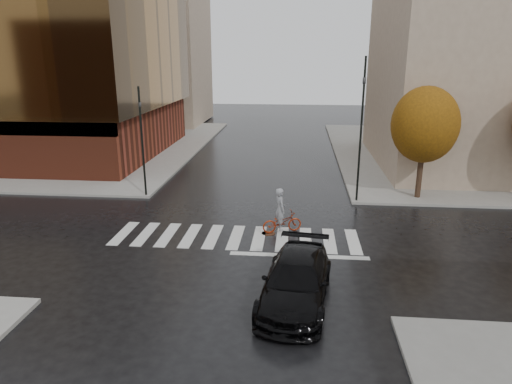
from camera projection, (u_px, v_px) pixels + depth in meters
The scene contains 14 objects.
ground at pixel (234, 241), 21.16m from camera, with size 120.00×120.00×0.00m, color black.
sidewalk_nw at pixel (45, 145), 43.03m from camera, with size 30.00×30.00×0.15m, color gray.
sidewalk_ne at pixel (510, 154), 39.24m from camera, with size 30.00×30.00×0.15m, color gray.
crosswalk at pixel (236, 237), 21.63m from camera, with size 12.00×3.00×0.01m, color silver.
office_glass at pixel (1, 55), 37.87m from camera, with size 27.00×19.00×16.00m.
building_ne_tan at pixel (497, 42), 33.15m from camera, with size 16.00×16.00×18.00m, color gray.
building_nw_far at pixel (145, 38), 54.89m from camera, with size 14.00×12.00×20.00m, color gray.
tree_ne_a at pixel (425, 125), 26.00m from camera, with size 3.80×3.80×6.50m.
sedan at pixel (296, 281), 15.82m from camera, with size 2.22×5.47×1.59m, color black.
cyclist at pixel (281, 217), 22.08m from camera, with size 2.06×1.32×2.22m.
traffic_light_nw at pixel (142, 136), 26.64m from camera, with size 0.19×0.17×6.43m.
traffic_light_ne at pixel (362, 119), 25.27m from camera, with size 0.23×0.25×8.09m.
fire_hydrant at pixel (111, 172), 31.44m from camera, with size 0.23×0.23×0.64m.
manhole at pixel (268, 233), 22.10m from camera, with size 0.67×0.67×0.01m, color #51301D.
Camera 1 is at (2.85, -19.39, 8.35)m, focal length 32.00 mm.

